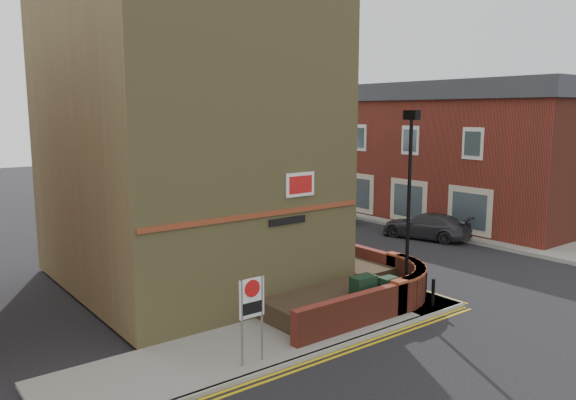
{
  "coord_description": "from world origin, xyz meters",
  "views": [
    {
      "loc": [
        -12.4,
        -10.61,
        6.38
      ],
      "look_at": [
        -1.18,
        4.0,
        3.47
      ],
      "focal_mm": 35.0,
      "sensor_mm": 36.0,
      "label": 1
    }
  ],
  "objects_px": {
    "zone_sign": "(252,305)",
    "silver_car_near": "(282,219)",
    "lamppost": "(409,206)",
    "utility_cabinet_large": "(363,295)"
  },
  "relations": [
    {
      "from": "lamppost",
      "to": "silver_car_near",
      "type": "relative_size",
      "value": 1.35
    },
    {
      "from": "lamppost",
      "to": "silver_car_near",
      "type": "height_order",
      "value": "lamppost"
    },
    {
      "from": "zone_sign",
      "to": "silver_car_near",
      "type": "bearing_deg",
      "value": 50.42
    },
    {
      "from": "lamppost",
      "to": "zone_sign",
      "type": "xyz_separation_m",
      "value": [
        -6.6,
        -0.7,
        -1.7
      ]
    },
    {
      "from": "lamppost",
      "to": "silver_car_near",
      "type": "xyz_separation_m",
      "value": [
        3.4,
        11.39,
        -2.57
      ]
    },
    {
      "from": "silver_car_near",
      "to": "utility_cabinet_large",
      "type": "bearing_deg",
      "value": -104.55
    },
    {
      "from": "zone_sign",
      "to": "lamppost",
      "type": "bearing_deg",
      "value": 6.07
    },
    {
      "from": "lamppost",
      "to": "zone_sign",
      "type": "distance_m",
      "value": 6.85
    },
    {
      "from": "zone_sign",
      "to": "silver_car_near",
      "type": "height_order",
      "value": "zone_sign"
    },
    {
      "from": "lamppost",
      "to": "silver_car_near",
      "type": "bearing_deg",
      "value": 73.38
    }
  ]
}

